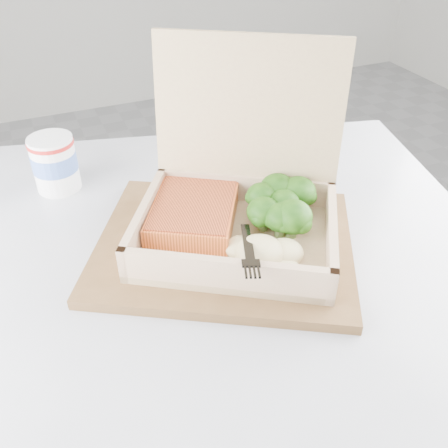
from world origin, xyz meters
name	(u,v)px	position (x,y,z in m)	size (l,w,h in m)	color
floor	(251,403)	(0.00, 0.00, 0.00)	(4.00, 4.00, 0.00)	#929297
cafe_table	(224,351)	(-0.17, -0.21, 0.52)	(0.88, 0.88, 0.70)	black
serving_tray	(225,244)	(-0.16, -0.20, 0.71)	(0.32, 0.26, 0.01)	brown
takeout_container	(240,191)	(-0.13, -0.18, 0.77)	(0.32, 0.31, 0.23)	tan
salmon_fillet	(194,212)	(-0.18, -0.16, 0.74)	(0.10, 0.14, 0.03)	orange
broccoli_pile	(284,208)	(-0.08, -0.20, 0.75)	(0.11, 0.11, 0.04)	#346D18
mashed_potatoes	(260,252)	(-0.14, -0.26, 0.74)	(0.09, 0.08, 0.03)	beige
plastic_fork	(247,232)	(-0.15, -0.24, 0.75)	(0.07, 0.14, 0.03)	black
paper_cup	(54,162)	(-0.33, 0.04, 0.75)	(0.07, 0.07, 0.08)	white
receipt	(234,180)	(-0.08, -0.05, 0.70)	(0.07, 0.13, 0.00)	white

